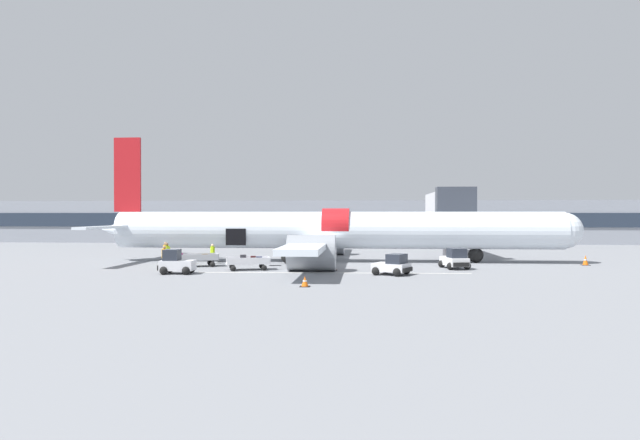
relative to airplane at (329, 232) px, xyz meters
The scene contains 17 objects.
ground_plane 3.84m from the airplane, 88.89° to the right, with size 500.00×500.00×0.00m, color slate.
apron_marking_line 9.59m from the airplane, 84.56° to the right, with size 18.97×0.91×0.01m.
terminal_strip 33.73m from the airplane, 89.91° to the left, with size 106.92×10.37×5.91m.
jet_bridge_stub 13.40m from the airplane, 33.58° to the left, with size 3.39×13.55×6.44m.
airplane is the anchor object (origin of this frame).
baggage_tug_lead 14.57m from the airplane, 132.75° to the right, with size 2.39×1.93×1.67m.
baggage_tug_mid 11.46m from the airplane, 64.15° to the right, with size 2.82×2.66×1.42m.
baggage_tug_rear 11.37m from the airplane, 29.66° to the right, with size 2.19×3.06×1.55m.
baggage_cart_loading 11.43m from the airplane, 152.08° to the right, with size 4.22×2.77×1.08m.
baggage_cart_queued 9.49m from the airplane, 125.34° to the right, with size 4.12×2.58×1.11m.
ground_crew_loader_a 13.52m from the airplane, 161.53° to the right, with size 0.62×0.47×1.77m.
ground_crew_loader_b 13.68m from the airplane, 166.38° to the right, with size 0.57×0.57×1.79m.
ground_crew_driver 9.96m from the airplane, 164.59° to the right, with size 0.49×0.55×1.62m.
ground_crew_supervisor 14.14m from the airplane, 145.74° to the right, with size 0.57×0.57×1.76m.
safety_cone_nose 20.76m from the airplane, ahead, with size 0.62×0.62×0.80m.
safety_cone_engine_left 16.93m from the airplane, 91.04° to the right, with size 0.56×0.56×0.60m.
safety_cone_wingtip 7.82m from the airplane, 83.88° to the right, with size 0.52×0.52×0.75m.
Camera 1 is at (3.02, -45.73, 4.12)m, focal length 32.00 mm.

